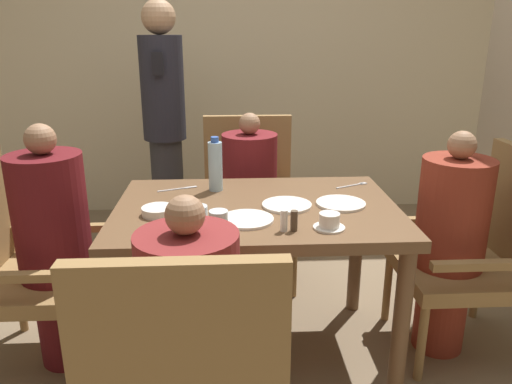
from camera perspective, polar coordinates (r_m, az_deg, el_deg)
name	(u,v)px	position (r m, az deg, el deg)	size (l,w,h in m)	color
ground_plane	(256,351)	(2.58, 0.06, -17.68)	(16.00, 16.00, 0.00)	#7A664C
wall_back	(242,43)	(4.20, -1.63, 16.65)	(8.00, 0.06, 2.80)	beige
dining_table	(257,227)	(2.26, 0.06, -4.03)	(1.25, 0.86, 0.76)	brown
chair_left_side	(21,260)	(2.49, -25.24, -7.07)	(0.56, 0.56, 0.99)	olive
diner_in_left_chair	(55,246)	(2.41, -22.00, -5.79)	(0.32, 0.32, 1.14)	#5B1419
chair_far_side	(249,195)	(3.11, -0.84, -0.38)	(0.56, 0.56, 0.99)	olive
diner_in_far_chair	(250,200)	(2.96, -0.71, -0.88)	(0.32, 0.32, 1.06)	maroon
chair_right_side	(480,249)	(2.59, 24.27, -5.99)	(0.56, 0.56, 0.99)	olive
diner_in_right_chair	(449,243)	(2.51, 21.21, -5.41)	(0.32, 0.32, 1.09)	maroon
chair_near_corner	(188,383)	(1.58, -7.79, -20.79)	(0.56, 0.56, 0.99)	olive
diner_in_near_chair	(191,345)	(1.69, -7.41, -17.00)	(0.32, 0.32, 1.05)	maroon
standing_host	(164,122)	(3.46, -10.42, 7.89)	(0.29, 0.32, 1.69)	#2D2D33
plate_main_left	(247,219)	(2.05, -1.04, -3.15)	(0.22, 0.22, 0.01)	white
plate_main_right	(341,203)	(2.26, 9.67, -1.30)	(0.22, 0.22, 0.01)	white
plate_dessert_center	(287,205)	(2.21, 3.54, -1.49)	(0.22, 0.22, 0.01)	white
teacup_with_saucer	(329,222)	(1.98, 8.38, -3.40)	(0.13, 0.13, 0.06)	white
bowl_small	(158,211)	(2.14, -11.11, -2.14)	(0.14, 0.14, 0.04)	white
water_bottle	(215,166)	(2.41, -4.67, 3.02)	(0.07, 0.07, 0.26)	#A3C6DB
glass_tall_near	(219,224)	(1.88, -4.29, -3.64)	(0.07, 0.07, 0.10)	silver
glass_tall_mid	(199,219)	(1.94, -6.58, -3.03)	(0.07, 0.07, 0.10)	silver
salt_shaker	(284,221)	(1.93, 3.22, -3.27)	(0.03, 0.03, 0.09)	white
pepper_shaker	(294,221)	(1.94, 4.37, -3.31)	(0.03, 0.03, 0.08)	#4C3D2D
fork_beside_plate	(355,185)	(2.55, 11.22, 0.79)	(0.17, 0.09, 0.00)	silver
knife_beside_plate	(180,189)	(2.47, -8.74, 0.38)	(0.19, 0.08, 0.00)	silver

